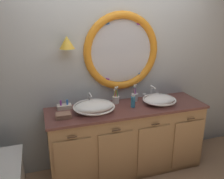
{
  "coord_description": "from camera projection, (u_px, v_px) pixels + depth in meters",
  "views": [
    {
      "loc": [
        -0.89,
        -2.16,
        1.96
      ],
      "look_at": [
        -0.11,
        0.25,
        1.11
      ],
      "focal_mm": 37.74,
      "sensor_mm": 36.0,
      "label": 1
    }
  ],
  "objects": [
    {
      "name": "toiletry_basket",
      "position": [
        64.0,
        106.0,
        2.78
      ],
      "size": [
        0.17,
        0.1,
        0.11
      ],
      "color": "beige",
      "rests_on": "vanity_counter"
    },
    {
      "name": "toothbrush_holder_left",
      "position": [
        116.0,
        99.0,
        2.94
      ],
      "size": [
        0.09,
        0.09,
        0.22
      ],
      "color": "white",
      "rests_on": "vanity_counter"
    },
    {
      "name": "sink_basin_right",
      "position": [
        159.0,
        100.0,
        2.91
      ],
      "size": [
        0.41,
        0.41,
        0.11
      ],
      "color": "white",
      "rests_on": "vanity_counter"
    },
    {
      "name": "back_wall_assembly",
      "position": [
        113.0,
        65.0,
        2.95
      ],
      "size": [
        6.4,
        0.26,
        2.6
      ],
      "color": "silver",
      "rests_on": "ground_plane"
    },
    {
      "name": "folded_hand_towel",
      "position": [
        64.0,
        116.0,
        2.54
      ],
      "size": [
        0.17,
        0.12,
        0.05
      ],
      "color": "#936B56",
      "rests_on": "vanity_counter"
    },
    {
      "name": "soap_dispenser",
      "position": [
        133.0,
        101.0,
        2.81
      ],
      "size": [
        0.05,
        0.06,
        0.16
      ],
      "color": "#388EBC",
      "rests_on": "vanity_counter"
    },
    {
      "name": "vanity_counter",
      "position": [
        126.0,
        138.0,
        2.97
      ],
      "size": [
        1.94,
        0.59,
        0.86
      ],
      "color": "tan",
      "rests_on": "ground_plane"
    },
    {
      "name": "sink_basin_left",
      "position": [
        94.0,
        107.0,
        2.67
      ],
      "size": [
        0.48,
        0.48,
        0.13
      ],
      "color": "white",
      "rests_on": "vanity_counter"
    },
    {
      "name": "toothbrush_holder_right",
      "position": [
        135.0,
        97.0,
        3.01
      ],
      "size": [
        0.08,
        0.08,
        0.22
      ],
      "color": "silver",
      "rests_on": "vanity_counter"
    },
    {
      "name": "faucet_set_right",
      "position": [
        151.0,
        93.0,
        3.11
      ],
      "size": [
        0.24,
        0.14,
        0.18
      ],
      "color": "silver",
      "rests_on": "vanity_counter"
    },
    {
      "name": "faucet_set_left",
      "position": [
        90.0,
        100.0,
        2.86
      ],
      "size": [
        0.24,
        0.15,
        0.16
      ],
      "color": "silver",
      "rests_on": "vanity_counter"
    }
  ]
}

